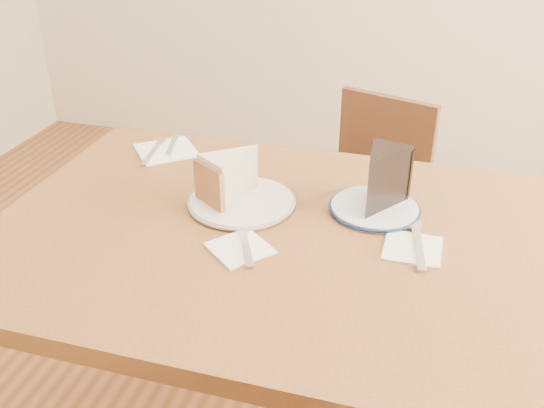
% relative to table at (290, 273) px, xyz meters
% --- Properties ---
extents(table, '(1.20, 0.80, 0.75)m').
position_rel_table_xyz_m(table, '(0.00, 0.00, 0.00)').
color(table, '#512F16').
rests_on(table, ground).
extents(chair_far, '(0.47, 0.47, 0.76)m').
position_rel_table_xyz_m(chair_far, '(0.06, 0.72, -0.23)').
color(chair_far, '#381E11').
rests_on(chair_far, ground).
extents(plate_cream, '(0.22, 0.22, 0.01)m').
position_rel_table_xyz_m(plate_cream, '(-0.13, 0.08, 0.10)').
color(plate_cream, silver).
rests_on(plate_cream, table).
extents(plate_navy, '(0.18, 0.18, 0.01)m').
position_rel_table_xyz_m(plate_navy, '(0.15, 0.13, 0.10)').
color(plate_navy, white).
rests_on(plate_navy, table).
extents(carrot_cake, '(0.14, 0.15, 0.09)m').
position_rel_table_xyz_m(carrot_cake, '(-0.15, 0.10, 0.15)').
color(carrot_cake, beige).
rests_on(carrot_cake, plate_cream).
extents(chocolate_cake, '(0.12, 0.14, 0.11)m').
position_rel_table_xyz_m(chocolate_cake, '(0.15, 0.13, 0.17)').
color(chocolate_cake, black).
rests_on(chocolate_cake, plate_navy).
extents(napkin_cream, '(0.14, 0.14, 0.00)m').
position_rel_table_xyz_m(napkin_cream, '(-0.08, -0.08, 0.10)').
color(napkin_cream, white).
rests_on(napkin_cream, table).
extents(napkin_navy, '(0.11, 0.11, 0.00)m').
position_rel_table_xyz_m(napkin_navy, '(0.23, 0.01, 0.10)').
color(napkin_navy, white).
rests_on(napkin_navy, table).
extents(napkin_spare, '(0.19, 0.19, 0.00)m').
position_rel_table_xyz_m(napkin_spare, '(-0.40, 0.28, 0.10)').
color(napkin_spare, white).
rests_on(napkin_spare, table).
extents(fork_cream, '(0.07, 0.13, 0.00)m').
position_rel_table_xyz_m(fork_cream, '(-0.07, -0.08, 0.10)').
color(fork_cream, silver).
rests_on(fork_cream, napkin_cream).
extents(knife_navy, '(0.04, 0.17, 0.00)m').
position_rel_table_xyz_m(knife_navy, '(0.24, 0.02, 0.10)').
color(knife_navy, silver).
rests_on(knife_navy, napkin_navy).
extents(fork_spare, '(0.05, 0.14, 0.00)m').
position_rel_table_xyz_m(fork_spare, '(-0.40, 0.32, 0.10)').
color(fork_spare, silver).
rests_on(fork_spare, napkin_spare).
extents(knife_spare, '(0.04, 0.16, 0.00)m').
position_rel_table_xyz_m(knife_spare, '(-0.42, 0.26, 0.10)').
color(knife_spare, silver).
rests_on(knife_spare, napkin_spare).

